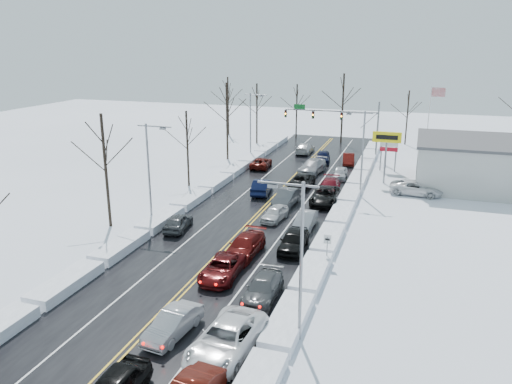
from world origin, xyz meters
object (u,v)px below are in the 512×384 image
(tires_plus_sign, at_px, (387,141))
(oncoming_car_0, at_px, (262,194))
(traffic_signal_mast, at_px, (341,119))
(dealership_building, at_px, (512,166))
(flagpole, at_px, (430,117))

(tires_plus_sign, distance_m, oncoming_car_0, 15.58)
(traffic_signal_mast, height_order, dealership_building, traffic_signal_mast)
(tires_plus_sign, relative_size, oncoming_car_0, 1.23)
(traffic_signal_mast, distance_m, flagpole, 11.90)
(dealership_building, bearing_deg, flagpole, 126.27)
(flagpole, xyz_separation_m, dealership_building, (8.80, -12.00, -3.27))
(tires_plus_sign, bearing_deg, traffic_signal_mast, 120.46)
(dealership_building, height_order, oncoming_car_0, dealership_building)
(traffic_signal_mast, distance_m, dealership_building, 23.01)
(flagpole, bearing_deg, oncoming_car_0, -126.99)
(flagpole, distance_m, dealership_building, 15.24)
(traffic_signal_mast, bearing_deg, tires_plus_sign, -59.54)
(dealership_building, bearing_deg, tires_plus_sign, -171.53)
(traffic_signal_mast, relative_size, oncoming_car_0, 2.73)
(traffic_signal_mast, height_order, tires_plus_sign, traffic_signal_mast)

